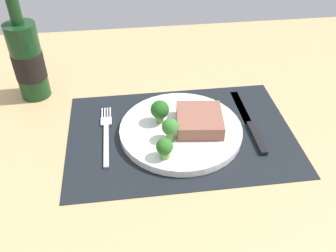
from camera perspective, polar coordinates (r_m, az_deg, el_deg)
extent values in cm
cube|color=tan|center=(79.86, 1.94, -2.09)|extent=(140.00, 110.00, 3.00)
cube|color=black|center=(78.78, 1.96, -1.19)|extent=(47.52, 32.56, 0.30)
cylinder|color=white|center=(78.18, 1.98, -0.66)|extent=(25.77, 25.77, 1.60)
cube|color=#8C5647|center=(77.30, 4.87, 0.85)|extent=(10.52, 11.09, 2.97)
cylinder|color=#6B994C|center=(78.58, -1.24, 1.10)|extent=(1.52, 1.52, 1.61)
sphere|color=#235B1E|center=(77.09, -1.27, 2.55)|extent=(3.92, 3.92, 3.92)
cylinder|color=#6B994C|center=(70.47, -0.52, -4.39)|extent=(1.98, 1.98, 1.30)
sphere|color=#2D6B23|center=(69.09, -0.53, -3.17)|extent=(3.24, 3.24, 3.24)
cylinder|color=#6B994C|center=(74.17, 0.35, -1.52)|extent=(1.66, 1.66, 1.74)
sphere|color=#387A2D|center=(72.69, 0.36, -0.13)|extent=(3.42, 3.42, 3.42)
cube|color=silver|center=(76.49, -9.49, -2.88)|extent=(1.00, 13.00, 0.50)
cube|color=silver|center=(82.50, -9.49, 0.71)|extent=(2.40, 2.60, 0.40)
cube|color=silver|center=(85.03, -10.09, 1.94)|extent=(0.30, 3.60, 0.35)
cube|color=silver|center=(84.98, -9.69, 1.98)|extent=(0.30, 3.60, 0.35)
cube|color=silver|center=(84.95, -9.29, 2.01)|extent=(0.30, 3.60, 0.35)
cube|color=silver|center=(84.92, -8.89, 2.04)|extent=(0.30, 3.60, 0.35)
cube|color=black|center=(79.15, 13.51, -1.73)|extent=(1.40, 10.00, 0.80)
cube|color=silver|center=(87.72, 11.19, 3.00)|extent=(1.80, 13.00, 0.30)
cylinder|color=#143819|center=(91.84, -20.73, 9.26)|extent=(6.97, 6.97, 18.18)
cylinder|color=black|center=(92.26, -20.60, 8.77)|extent=(7.11, 7.11, 6.36)
cylinder|color=#143819|center=(86.72, -22.71, 16.61)|extent=(2.60, 2.60, 7.60)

